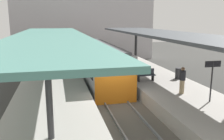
{
  "coord_description": "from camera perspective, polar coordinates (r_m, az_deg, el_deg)",
  "views": [
    {
      "loc": [
        -3.48,
        -13.3,
        5.31
      ],
      "look_at": [
        0.73,
        4.39,
        1.44
      ],
      "focal_mm": 38.13,
      "sensor_mm": 36.0,
      "label": 1
    }
  ],
  "objects": [
    {
      "name": "track_ballast",
      "position": [
        14.7,
        1.22,
        -8.73
      ],
      "size": [
        3.2,
        28.0,
        0.2
      ],
      "primitive_type": "cube",
      "color": "#59544C",
      "rests_on": "ground_plane"
    },
    {
      "name": "platform_sign",
      "position": [
        13.48,
        22.91,
        -0.44
      ],
      "size": [
        0.9,
        0.08,
        2.21
      ],
      "color": "#262628",
      "rests_on": "platform_right"
    },
    {
      "name": "platform_bench",
      "position": [
        17.13,
        7.99,
        -1.06
      ],
      "size": [
        1.4,
        0.41,
        0.86
      ],
      "color": "black",
      "rests_on": "platform_right"
    },
    {
      "name": "platform_left",
      "position": [
        14.15,
        -14.0,
        -8.23
      ],
      "size": [
        4.4,
        28.0,
        1.0
      ],
      "primitive_type": "cube",
      "color": "#ADA8A0",
      "rests_on": "ground_plane"
    },
    {
      "name": "ground_plane",
      "position": [
        14.74,
        1.22,
        -9.1
      ],
      "size": [
        80.0,
        80.0,
        0.0
      ],
      "primitive_type": "plane",
      "color": "#383835"
    },
    {
      "name": "station_building_backdrop",
      "position": [
        33.52,
        -6.91,
        12.27
      ],
      "size": [
        18.0,
        6.0,
        11.0
      ],
      "primitive_type": "cube",
      "color": "#B7B2B7",
      "rests_on": "ground_plane"
    },
    {
      "name": "canopy_right",
      "position": [
        16.44,
        13.09,
        8.21
      ],
      "size": [
        4.18,
        21.0,
        3.43
      ],
      "color": "#333335",
      "rests_on": "platform_right"
    },
    {
      "name": "passenger_near_bench",
      "position": [
        14.59,
        16.51,
        -2.3
      ],
      "size": [
        0.36,
        0.36,
        1.6
      ],
      "color": "#998460",
      "rests_on": "platform_right"
    },
    {
      "name": "rail_near_side",
      "position": [
        14.49,
        -1.56,
        -8.34
      ],
      "size": [
        0.08,
        28.0,
        0.14
      ],
      "primitive_type": "cube",
      "color": "slate",
      "rests_on": "track_ballast"
    },
    {
      "name": "platform_right",
      "position": [
        15.91,
        14.67,
        -5.98
      ],
      "size": [
        4.4,
        28.0,
        1.0
      ],
      "primitive_type": "cube",
      "color": "#ADA8A0",
      "rests_on": "ground_plane"
    },
    {
      "name": "canopy_left",
      "position": [
        14.74,
        -14.72,
        7.73
      ],
      "size": [
        4.18,
        21.0,
        3.43
      ],
      "color": "#333335",
      "rests_on": "platform_left"
    },
    {
      "name": "commuter_train",
      "position": [
        20.12,
        -3.2,
        1.75
      ],
      "size": [
        2.78,
        11.98,
        3.1
      ],
      "color": "#ADADB2",
      "rests_on": "track_ballast"
    },
    {
      "name": "rail_far_side",
      "position": [
        14.83,
        3.95,
        -7.87
      ],
      "size": [
        0.08,
        28.0,
        0.14
      ],
      "primitive_type": "cube",
      "color": "slate",
      "rests_on": "track_ballast"
    },
    {
      "name": "litter_bin",
      "position": [
        18.29,
        15.59,
        -0.77
      ],
      "size": [
        0.44,
        0.44,
        0.8
      ],
      "primitive_type": "cylinder",
      "color": "#2D2D30",
      "rests_on": "platform_right"
    }
  ]
}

